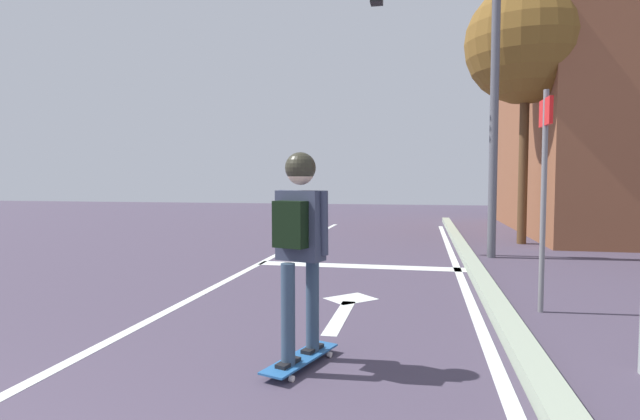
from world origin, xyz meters
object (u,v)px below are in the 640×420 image
at_px(skateboard, 301,359).
at_px(skater, 299,229).
at_px(street_sign_post, 544,169).
at_px(traffic_signal_mast, 445,49).
at_px(roadside_tree, 526,44).

bearing_deg(skateboard, skater, -108.07).
distance_m(skater, street_sign_post, 3.20).
height_order(skateboard, street_sign_post, street_sign_post).
distance_m(skater, traffic_signal_mast, 7.03).
xyz_separation_m(skateboard, roadside_tree, (3.25, 8.57, 4.56)).
xyz_separation_m(skater, street_sign_post, (2.29, 2.18, 0.51)).
xyz_separation_m(traffic_signal_mast, roadside_tree, (1.91, 2.33, 0.60)).
bearing_deg(traffic_signal_mast, street_sign_post, -76.98).
relative_size(skateboard, street_sign_post, 0.36).
height_order(traffic_signal_mast, street_sign_post, traffic_signal_mast).
relative_size(traffic_signal_mast, roadside_tree, 0.99).
relative_size(street_sign_post, roadside_tree, 0.42).
relative_size(traffic_signal_mast, street_sign_post, 2.39).
bearing_deg(street_sign_post, traffic_signal_mast, 103.02).
bearing_deg(traffic_signal_mast, roadside_tree, 50.55).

